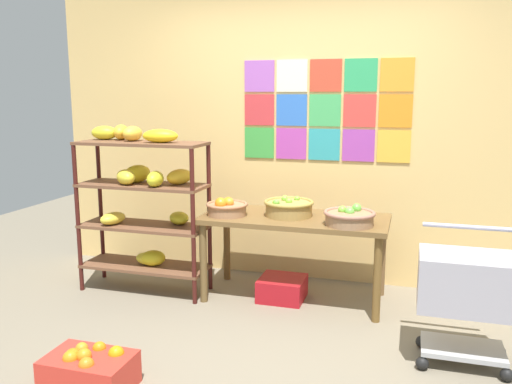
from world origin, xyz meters
The scene contains 10 objects.
ground centered at (0.00, 0.00, 0.00)m, with size 9.10×9.10×0.00m, color #786E5B.
back_wall_with_art centered at (0.00, 1.58, 1.45)m, with size 4.70×0.07×2.90m.
banana_shelf_unit centered at (-1.20, 0.85, 0.83)m, with size 1.09×0.45×1.41m.
display_table centered at (0.06, 1.01, 0.61)m, with size 1.49×0.68×0.69m.
fruit_basket_right centered at (0.01, 1.02, 0.76)m, with size 0.40×0.40×0.16m.
fruit_basket_centre centered at (0.52, 0.85, 0.75)m, with size 0.39×0.39×0.15m.
fruit_basket_back_left centered at (-0.48, 0.90, 0.76)m, with size 0.34×0.34×0.16m.
produce_crate_under_table centered at (-0.02, 0.97, 0.09)m, with size 0.37×0.35×0.18m, color #A8151E.
orange_crate_foreground centered at (-0.75, -0.67, 0.11)m, with size 0.49×0.32×0.25m.
shopping_cart centered at (1.31, 0.25, 0.50)m, with size 0.58×0.44×0.84m.
Camera 1 is at (0.96, -3.07, 1.66)m, focal length 37.22 mm.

